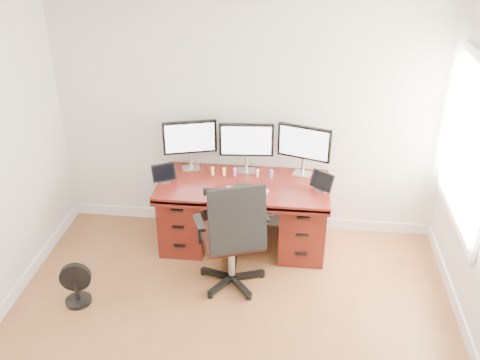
# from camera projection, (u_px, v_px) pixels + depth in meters

# --- Properties ---
(back_wall) EXTENTS (4.00, 0.10, 2.70)m
(back_wall) POSITION_uv_depth(u_px,v_px,m) (248.00, 111.00, 5.42)
(back_wall) COLOR silver
(back_wall) RESTS_ON ground
(desk) EXTENTS (1.70, 0.80, 0.75)m
(desk) POSITION_uv_depth(u_px,v_px,m) (244.00, 212.00, 5.50)
(desk) COLOR #541610
(desk) RESTS_ON ground
(office_chair) EXTENTS (0.78, 0.78, 1.15)m
(office_chair) POSITION_uv_depth(u_px,v_px,m) (233.00, 253.00, 4.92)
(office_chair) COLOR black
(office_chair) RESTS_ON ground
(floor_fan) EXTENTS (0.28, 0.24, 0.41)m
(floor_fan) POSITION_uv_depth(u_px,v_px,m) (76.00, 285.00, 4.79)
(floor_fan) COLOR black
(floor_fan) RESTS_ON ground
(monitor_left) EXTENTS (0.54, 0.19, 0.53)m
(monitor_left) POSITION_uv_depth(u_px,v_px,m) (190.00, 139.00, 5.44)
(monitor_left) COLOR silver
(monitor_left) RESTS_ON desk
(monitor_center) EXTENTS (0.55, 0.15, 0.53)m
(monitor_center) POSITION_uv_depth(u_px,v_px,m) (246.00, 142.00, 5.38)
(monitor_center) COLOR silver
(monitor_center) RESTS_ON desk
(monitor_right) EXTENTS (0.53, 0.20, 0.53)m
(monitor_right) POSITION_uv_depth(u_px,v_px,m) (304.00, 144.00, 5.33)
(monitor_right) COLOR silver
(monitor_right) RESTS_ON desk
(tablet_left) EXTENTS (0.24, 0.17, 0.19)m
(tablet_left) POSITION_uv_depth(u_px,v_px,m) (164.00, 174.00, 5.30)
(tablet_left) COLOR silver
(tablet_left) RESTS_ON desk
(tablet_right) EXTENTS (0.23, 0.20, 0.19)m
(tablet_right) POSITION_uv_depth(u_px,v_px,m) (322.00, 183.00, 5.15)
(tablet_right) COLOR silver
(tablet_right) RESTS_ON desk
(keyboard) EXTENTS (0.31, 0.15, 0.01)m
(keyboard) POSITION_uv_depth(u_px,v_px,m) (241.00, 191.00, 5.16)
(keyboard) COLOR white
(keyboard) RESTS_ON desk
(trackpad) EXTENTS (0.15, 0.15, 0.01)m
(trackpad) POSITION_uv_depth(u_px,v_px,m) (261.00, 192.00, 5.15)
(trackpad) COLOR silver
(trackpad) RESTS_ON desk
(drawing_tablet) EXTENTS (0.21, 0.15, 0.01)m
(drawing_tablet) POSITION_uv_depth(u_px,v_px,m) (213.00, 192.00, 5.15)
(drawing_tablet) COLOR black
(drawing_tablet) RESTS_ON desk
(phone) EXTENTS (0.15, 0.08, 0.01)m
(phone) POSITION_uv_depth(u_px,v_px,m) (243.00, 186.00, 5.26)
(phone) COLOR black
(phone) RESTS_ON desk
(figurine_yellow) EXTENTS (0.04, 0.04, 0.09)m
(figurine_yellow) POSITION_uv_depth(u_px,v_px,m) (213.00, 170.00, 5.45)
(figurine_yellow) COLOR #D6D571
(figurine_yellow) RESTS_ON desk
(figurine_orange) EXTENTS (0.04, 0.04, 0.09)m
(figurine_orange) POSITION_uv_depth(u_px,v_px,m) (224.00, 171.00, 5.44)
(figurine_orange) COLOR #F9C25A
(figurine_orange) RESTS_ON desk
(figurine_purple) EXTENTS (0.04, 0.04, 0.09)m
(figurine_purple) POSITION_uv_depth(u_px,v_px,m) (235.00, 171.00, 5.43)
(figurine_purple) COLOR #B762E0
(figurine_purple) RESTS_ON desk
(figurine_pink) EXTENTS (0.04, 0.04, 0.09)m
(figurine_pink) POSITION_uv_depth(u_px,v_px,m) (258.00, 173.00, 5.40)
(figurine_pink) COLOR pink
(figurine_pink) RESTS_ON desk
(figurine_blue) EXTENTS (0.04, 0.04, 0.09)m
(figurine_blue) POSITION_uv_depth(u_px,v_px,m) (271.00, 173.00, 5.39)
(figurine_blue) COLOR #5883E4
(figurine_blue) RESTS_ON desk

